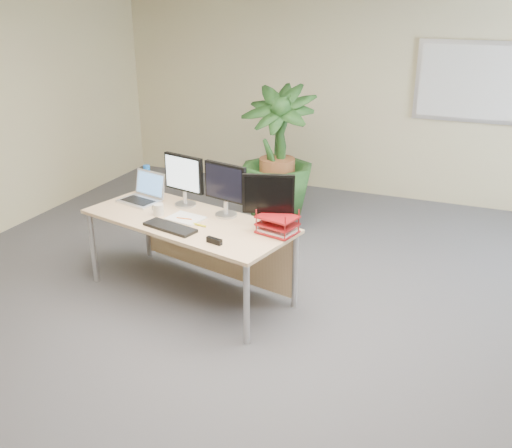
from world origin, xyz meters
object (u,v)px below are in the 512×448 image
at_px(monitor_right, 225,186).
at_px(laptop, 143,194).
at_px(floor_plant, 277,165).
at_px(monitor_left, 184,177).
at_px(desk, 196,232).

height_order(monitor_right, laptop, monitor_right).
height_order(floor_plant, laptop, floor_plant).
relative_size(monitor_right, laptop, 1.11).
relative_size(monitor_left, laptop, 1.11).
relative_size(desk, floor_plant, 1.34).
bearing_deg(monitor_right, monitor_left, 168.45).
relative_size(floor_plant, monitor_left, 3.16).
bearing_deg(desk, floor_plant, 85.12).
bearing_deg(monitor_left, floor_plant, 76.49).
xyz_separation_m(desk, floor_plant, (0.14, 1.67, 0.18)).
relative_size(floor_plant, monitor_right, 3.18).
height_order(desk, floor_plant, floor_plant).
bearing_deg(floor_plant, laptop, -117.47).
bearing_deg(desk, monitor_left, 137.03).
xyz_separation_m(monitor_left, laptop, (-0.43, -0.03, -0.21)).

